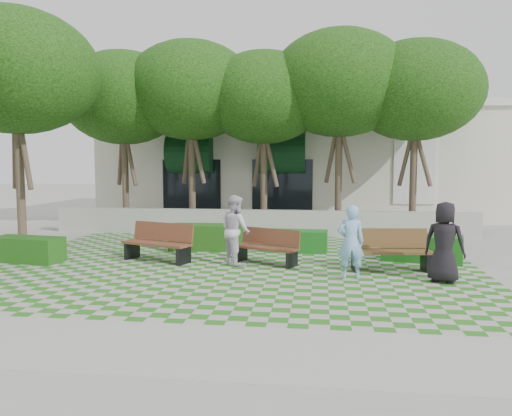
# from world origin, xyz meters

# --- Properties ---
(ground) EXTENTS (90.00, 90.00, 0.00)m
(ground) POSITION_xyz_m (0.00, 0.00, 0.00)
(ground) COLOR gray
(ground) RESTS_ON ground
(lawn) EXTENTS (12.00, 12.00, 0.00)m
(lawn) POSITION_xyz_m (0.00, 1.00, 0.01)
(lawn) COLOR #2B721E
(lawn) RESTS_ON ground
(sidewalk_south) EXTENTS (16.00, 2.00, 0.01)m
(sidewalk_south) POSITION_xyz_m (0.00, -4.70, 0.01)
(sidewalk_south) COLOR #9E9B93
(sidewalk_south) RESTS_ON ground
(retaining_wall) EXTENTS (15.00, 0.36, 0.90)m
(retaining_wall) POSITION_xyz_m (0.00, 6.20, 0.45)
(retaining_wall) COLOR #9E9B93
(retaining_wall) RESTS_ON ground
(bench_east) EXTENTS (1.94, 0.82, 0.99)m
(bench_east) POSITION_xyz_m (3.81, 0.83, 0.48)
(bench_east) COLOR #4F361B
(bench_east) RESTS_ON ground
(bench_mid) EXTENTS (1.76, 1.21, 0.89)m
(bench_mid) POSITION_xyz_m (0.82, 1.24, 0.43)
(bench_mid) COLOR #522C1C
(bench_mid) RESTS_ON ground
(bench_west) EXTENTS (1.99, 1.23, 0.99)m
(bench_west) POSITION_xyz_m (-2.03, 1.23, 0.48)
(bench_west) COLOR #592F1E
(bench_west) RESTS_ON ground
(hedge_east) EXTENTS (2.12, 1.27, 0.70)m
(hedge_east) POSITION_xyz_m (4.79, 2.07, 0.35)
(hedge_east) COLOR #154F16
(hedge_east) RESTS_ON ground
(hedge_midright) EXTENTS (1.81, 0.80, 0.62)m
(hedge_midright) POSITION_xyz_m (1.47, 3.06, 0.31)
(hedge_midright) COLOR #16541A
(hedge_midright) RESTS_ON ground
(hedge_midleft) EXTENTS (2.18, 0.99, 0.75)m
(hedge_midleft) POSITION_xyz_m (-1.18, 3.06, 0.37)
(hedge_midleft) COLOR #1A4713
(hedge_midleft) RESTS_ON ground
(hedge_west) EXTENTS (1.94, 0.99, 0.65)m
(hedge_west) POSITION_xyz_m (-5.39, 0.67, 0.32)
(hedge_west) COLOR #184813
(hedge_west) RESTS_ON ground
(person_blue) EXTENTS (0.64, 0.45, 1.65)m
(person_blue) POSITION_xyz_m (2.83, -0.18, 0.82)
(person_blue) COLOR #7DAFE4
(person_blue) RESTS_ON ground
(person_dark) EXTENTS (1.01, 0.87, 1.75)m
(person_dark) POSITION_xyz_m (4.80, -0.24, 0.87)
(person_dark) COLOR black
(person_dark) RESTS_ON ground
(person_white) EXTENTS (1.05, 1.08, 1.76)m
(person_white) POSITION_xyz_m (0.03, 1.08, 0.88)
(person_white) COLOR silver
(person_white) RESTS_ON ground
(tree_row) EXTENTS (17.70, 13.40, 7.41)m
(tree_row) POSITION_xyz_m (-1.86, 5.95, 5.18)
(tree_row) COLOR #47382B
(tree_row) RESTS_ON ground
(building) EXTENTS (18.00, 8.92, 5.15)m
(building) POSITION_xyz_m (0.93, 14.08, 2.52)
(building) COLOR beige
(building) RESTS_ON ground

